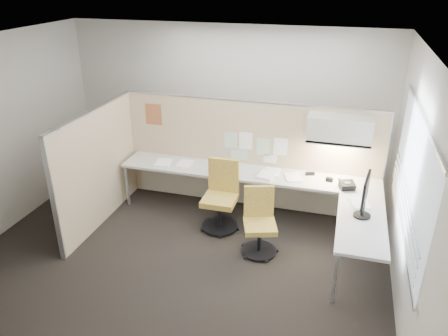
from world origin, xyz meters
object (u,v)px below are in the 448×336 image
(chair_left, at_px, (221,198))
(chair_right, at_px, (259,223))
(desk, at_px, (266,186))
(phone, at_px, (347,185))
(monitor, at_px, (365,194))

(chair_left, relative_size, chair_right, 1.13)
(desk, height_order, phone, phone)
(monitor, xyz_separation_m, phone, (-0.21, 0.74, -0.27))
(chair_right, bearing_deg, desk, 76.89)
(chair_left, distance_m, phone, 1.82)
(desk, relative_size, phone, 15.28)
(chair_left, distance_m, monitor, 2.10)
(chair_left, distance_m, chair_right, 0.83)
(chair_right, height_order, phone, chair_right)
(monitor, height_order, phone, monitor)
(desk, bearing_deg, chair_right, -85.12)
(chair_left, relative_size, monitor, 1.89)
(chair_right, bearing_deg, chair_left, 127.75)
(desk, distance_m, monitor, 1.62)
(desk, bearing_deg, phone, -0.43)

